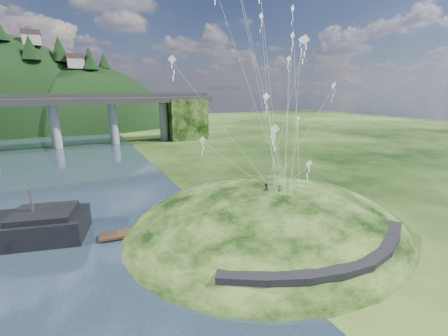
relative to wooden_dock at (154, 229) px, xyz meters
name	(u,v)px	position (x,y,z in m)	size (l,w,h in m)	color
ground	(216,248)	(4.93, -6.75, -0.38)	(320.00, 320.00, 0.00)	black
grass_hill	(267,237)	(12.93, -4.75, -1.88)	(36.00, 32.00, 13.00)	black
footpath	(340,259)	(12.39, -16.49, 1.70)	(22.29, 5.84, 0.83)	black
bridge	(10,115)	(-21.53, 63.32, 9.32)	(160.00, 11.00, 15.00)	#2D2B2B
wooden_dock	(154,229)	(0.00, 0.00, 0.00)	(12.39, 3.39, 0.87)	#352216
kite_flyers	(269,184)	(12.45, -5.50, 5.44)	(2.00, 1.57, 1.75)	#23242F
kite_swarm	(266,58)	(12.23, -4.22, 19.36)	(20.72, 16.57, 19.12)	white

